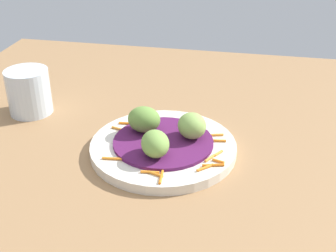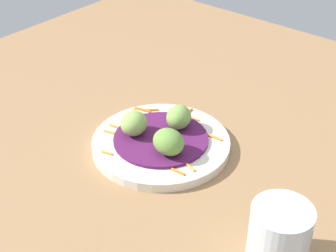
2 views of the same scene
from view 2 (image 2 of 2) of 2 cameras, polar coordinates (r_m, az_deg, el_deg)
table_surface at (r=92.85cm, az=-0.80°, el=-0.51°), size 110.00×110.00×2.00cm
main_plate at (r=86.46cm, az=-0.80°, el=-1.99°), size 23.44×23.44×1.58cm
cabbage_bed at (r=85.84cm, az=-0.80°, el=-1.42°), size 16.06×16.06×0.54cm
carrot_garnish at (r=88.98cm, az=-1.19°, el=-0.06°), size 19.79×19.93×0.40cm
guac_scoop_left at (r=80.98cm, az=0.06°, el=-1.79°), size 5.99×5.31×4.24cm
guac_scoop_center at (r=87.29cm, az=1.22°, el=1.01°), size 5.87×6.40×3.93cm
guac_scoop_right at (r=85.53cm, az=-3.71°, el=0.25°), size 6.28×6.45×4.12cm
water_glass at (r=67.25cm, az=12.36°, el=-11.81°), size 7.95×7.95×8.40cm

